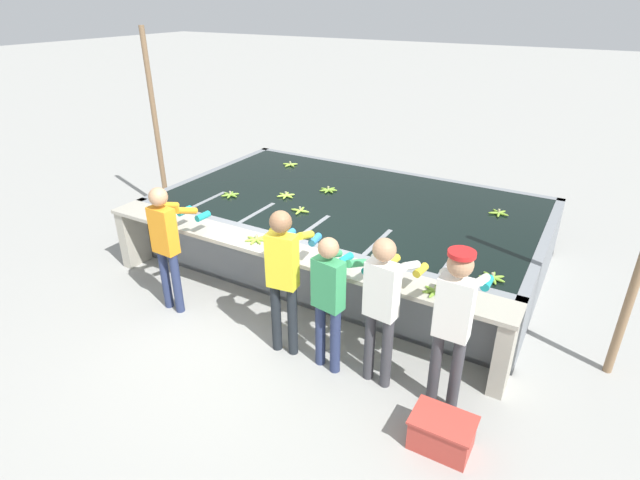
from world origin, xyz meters
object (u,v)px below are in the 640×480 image
(worker_1, at_px, (284,270))
(knife_0, at_px, (161,215))
(worker_2, at_px, (330,293))
(crate, at_px, (442,433))
(banana_bunch_floating_1, at_px, (230,195))
(banana_bunch_floating_0, at_px, (499,213))
(banana_bunch_floating_2, at_px, (286,195))
(worker_4, at_px, (454,316))
(banana_bunch_ledge_1, at_px, (436,292))
(worker_3, at_px, (383,299))
(banana_bunch_floating_6, at_px, (290,164))
(worker_0, at_px, (167,238))
(banana_bunch_ledge_0, at_px, (256,239))
(banana_bunch_floating_4, at_px, (328,190))
(banana_bunch_floating_5, at_px, (300,211))
(banana_bunch_floating_3, at_px, (492,278))
(support_post_left, at_px, (156,125))

(worker_1, distance_m, knife_0, 2.50)
(worker_2, distance_m, crate, 1.65)
(crate, bearing_deg, banana_bunch_floating_1, 152.35)
(banana_bunch_floating_0, xyz_separation_m, banana_bunch_floating_2, (-2.92, -0.91, -0.00))
(worker_4, bearing_deg, banana_bunch_ledge_1, 123.01)
(worker_3, xyz_separation_m, worker_4, (0.69, -0.01, 0.05))
(banana_bunch_floating_0, height_order, banana_bunch_floating_6, same)
(worker_0, relative_size, banana_bunch_floating_2, 5.86)
(banana_bunch_floating_6, bearing_deg, banana_bunch_ledge_0, -64.79)
(banana_bunch_floating_0, height_order, banana_bunch_floating_4, same)
(banana_bunch_floating_2, bearing_deg, banana_bunch_ledge_0, -70.26)
(banana_bunch_floating_2, relative_size, banana_bunch_floating_5, 1.00)
(banana_bunch_floating_4, bearing_deg, worker_3, -51.35)
(worker_4, distance_m, crate, 1.03)
(worker_0, xyz_separation_m, worker_3, (2.80, 0.07, 0.00))
(banana_bunch_floating_2, bearing_deg, banana_bunch_floating_3, -15.87)
(worker_0, bearing_deg, worker_4, 1.02)
(banana_bunch_floating_2, height_order, crate, banana_bunch_floating_2)
(worker_2, height_order, banana_bunch_floating_2, worker_2)
(banana_bunch_floating_4, relative_size, knife_0, 0.97)
(worker_2, height_order, support_post_left, support_post_left)
(banana_bunch_floating_3, relative_size, knife_0, 0.97)
(banana_bunch_floating_1, bearing_deg, worker_3, -26.48)
(banana_bunch_floating_2, distance_m, banana_bunch_floating_4, 0.68)
(knife_0, bearing_deg, banana_bunch_floating_6, 83.50)
(worker_0, relative_size, worker_3, 1.00)
(worker_3, xyz_separation_m, banana_bunch_floating_1, (-3.18, 1.59, -0.06))
(banana_bunch_floating_1, distance_m, banana_bunch_floating_6, 1.70)
(banana_bunch_floating_3, bearing_deg, banana_bunch_floating_1, 172.51)
(banana_bunch_floating_0, bearing_deg, worker_4, -85.71)
(banana_bunch_floating_4, bearing_deg, banana_bunch_ledge_1, -40.40)
(worker_3, bearing_deg, knife_0, 171.52)
(worker_4, height_order, banana_bunch_floating_1, worker_4)
(worker_0, height_order, worker_1, worker_1)
(banana_bunch_floating_1, relative_size, banana_bunch_ledge_1, 1.01)
(banana_bunch_ledge_1, height_order, support_post_left, support_post_left)
(worker_4, xyz_separation_m, support_post_left, (-5.97, 2.23, 0.55))
(banana_bunch_floating_4, xyz_separation_m, banana_bunch_floating_6, (-1.21, 0.78, 0.00))
(worker_4, height_order, banana_bunch_floating_5, worker_4)
(banana_bunch_floating_0, distance_m, banana_bunch_floating_5, 2.75)
(worker_0, xyz_separation_m, worker_2, (2.25, 0.01, -0.07))
(banana_bunch_floating_4, bearing_deg, banana_bunch_floating_3, -27.25)
(crate, bearing_deg, banana_bunch_ledge_0, 158.93)
(banana_bunch_floating_5, bearing_deg, worker_2, -49.71)
(worker_0, bearing_deg, worker_2, 0.32)
(worker_4, height_order, banana_bunch_floating_0, worker_4)
(worker_4, relative_size, banana_bunch_floating_2, 6.08)
(worker_4, relative_size, banana_bunch_floating_3, 6.09)
(banana_bunch_floating_4, relative_size, banana_bunch_floating_6, 1.02)
(worker_0, relative_size, worker_4, 0.96)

